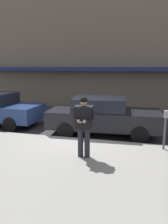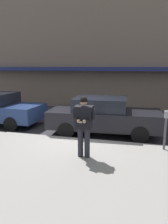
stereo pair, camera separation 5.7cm
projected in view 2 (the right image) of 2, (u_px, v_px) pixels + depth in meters
name	position (u px, v px, depth m)	size (l,w,h in m)	color
ground_plane	(76.00, 139.00, 8.44)	(80.00, 80.00, 0.00)	#333338
sidewalk	(81.00, 176.00, 5.48)	(32.00, 5.30, 0.14)	gray
curb_paint_line	(102.00, 141.00, 8.24)	(28.00, 0.12, 0.01)	silver
storefront_facade	(125.00, 16.00, 14.97)	(28.00, 4.70, 12.32)	#756656
parked_sedan_mid	(103.00, 116.00, 8.93)	(4.60, 2.13, 1.54)	black
man_texting_on_phone	(84.00, 120.00, 6.26)	(0.65, 0.59, 1.81)	#23232B
parking_meter	(166.00, 124.00, 6.90)	(0.12, 0.18, 1.27)	#4C4C51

